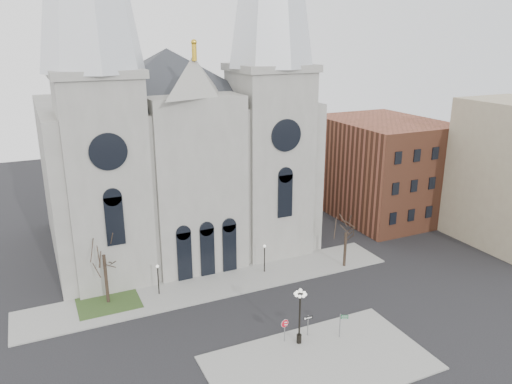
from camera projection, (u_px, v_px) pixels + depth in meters
name	position (u px, v px, depth m)	size (l,w,h in m)	color
ground	(260.00, 340.00, 43.63)	(160.00, 160.00, 0.00)	black
sidewalk_near	(320.00, 363.00, 40.49)	(18.00, 10.00, 0.14)	gray
sidewalk_far	(216.00, 285.00, 53.12)	(40.00, 6.00, 0.14)	gray
grass_patch	(108.00, 302.00, 49.56)	(6.00, 5.00, 0.18)	#2E4A20
cathedral	(176.00, 98.00, 57.83)	(33.00, 26.66, 54.00)	gray
bg_building_brick	(381.00, 168.00, 72.59)	(14.00, 18.00, 14.00)	brown
tree_left	(103.00, 252.00, 47.91)	(3.20, 3.20, 7.50)	black
tree_right	(346.00, 231.00, 56.09)	(3.20, 3.20, 6.00)	black
ped_lamp_left	(158.00, 275.00, 50.46)	(0.32, 0.32, 3.26)	black
ped_lamp_right	(264.00, 254.00, 55.28)	(0.32, 0.32, 3.26)	black
stop_sign	(285.00, 325.00, 42.77)	(0.76, 0.24, 2.16)	slate
globe_lamp	(300.00, 309.00, 42.04)	(1.29, 1.29, 5.21)	black
one_way_sign	(308.00, 322.00, 43.67)	(0.88, 0.11, 2.01)	slate
street_name_sign	(341.00, 324.00, 43.42)	(0.67, 0.35, 2.29)	slate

